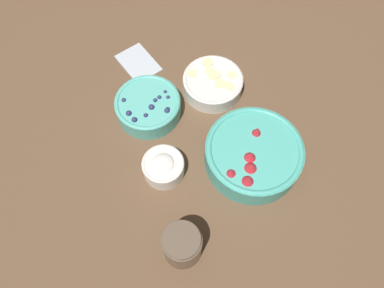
% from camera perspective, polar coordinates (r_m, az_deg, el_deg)
% --- Properties ---
extents(ground_plane, '(4.00, 4.00, 0.00)m').
position_cam_1_polar(ground_plane, '(1.02, 2.65, 1.61)').
color(ground_plane, brown).
extents(bowl_strawberries, '(0.25, 0.25, 0.09)m').
position_cam_1_polar(bowl_strawberries, '(0.95, 9.33, -1.48)').
color(bowl_strawberries, '#47AD9E').
rests_on(bowl_strawberries, ground_plane).
extents(bowl_blueberries, '(0.18, 0.18, 0.06)m').
position_cam_1_polar(bowl_blueberries, '(1.03, -6.72, 5.81)').
color(bowl_blueberries, '#56B7A8').
rests_on(bowl_blueberries, ground_plane).
extents(bowl_bananas, '(0.17, 0.17, 0.05)m').
position_cam_1_polar(bowl_bananas, '(1.07, 3.19, 9.28)').
color(bowl_bananas, silver).
rests_on(bowl_bananas, ground_plane).
extents(bowl_cream, '(0.11, 0.11, 0.06)m').
position_cam_1_polar(bowl_cream, '(0.94, -4.40, -3.41)').
color(bowl_cream, silver).
rests_on(bowl_cream, ground_plane).
extents(jar_chocolate, '(0.09, 0.09, 0.11)m').
position_cam_1_polar(jar_chocolate, '(0.86, -1.51, -15.17)').
color(jar_chocolate, brown).
rests_on(jar_chocolate, ground_plane).
extents(napkin, '(0.14, 0.11, 0.01)m').
position_cam_1_polar(napkin, '(1.16, -8.19, 12.18)').
color(napkin, '#B2BCC6').
rests_on(napkin, ground_plane).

